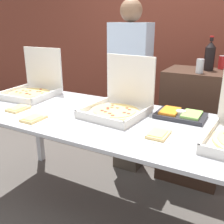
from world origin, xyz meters
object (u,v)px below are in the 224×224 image
person_guest_cap (130,87)px  paper_plate_front_center (18,109)px  soda_bottle (210,56)px  soda_can_colored (222,62)px  pizza_box_far_right (119,104)px  soda_can_silver (200,66)px  pizza_box_near_right (33,87)px  paper_plate_front_right (158,135)px  veggie_tray (181,115)px  paper_plate_front_left (34,119)px

person_guest_cap → paper_plate_front_center: bearing=62.0°
soda_bottle → soda_can_colored: 0.18m
pizza_box_far_right → soda_can_silver: size_ratio=3.92×
soda_bottle → soda_can_silver: (-0.04, -0.18, -0.07)m
pizza_box_near_right → paper_plate_front_center: bearing=-63.6°
pizza_box_near_right → person_guest_cap: size_ratio=0.27×
pizza_box_near_right → paper_plate_front_right: pizza_box_near_right is taller
paper_plate_front_right → soda_can_silver: soda_can_silver is taller
soda_bottle → pizza_box_far_right: bearing=-120.7°
soda_bottle → paper_plate_front_center: bearing=-136.5°
paper_plate_front_right → veggie_tray: 0.41m
veggie_tray → soda_can_silver: size_ratio=2.90×
veggie_tray → person_guest_cap: size_ratio=0.21×
veggie_tray → person_guest_cap: bearing=141.9°
paper_plate_front_center → pizza_box_far_right: bearing=24.1°
paper_plate_front_left → paper_plate_front_right: bearing=10.8°
pizza_box_near_right → soda_bottle: bearing=24.5°
soda_can_silver → paper_plate_front_right: bearing=-92.4°
veggie_tray → pizza_box_near_right: bearing=-177.4°
soda_can_colored → soda_can_silver: bearing=-114.1°
pizza_box_far_right → paper_plate_front_right: 0.50m
person_guest_cap → pizza_box_near_right: bearing=37.7°
pizza_box_near_right → person_guest_cap: person_guest_cap is taller
paper_plate_front_right → person_guest_cap: (-0.63, 0.93, 0.04)m
pizza_box_far_right → paper_plate_front_center: size_ratio=2.20×
soda_bottle → paper_plate_front_right: bearing=-94.3°
paper_plate_front_left → soda_can_silver: (0.92, 1.10, 0.30)m
paper_plate_front_right → soda_bottle: size_ratio=0.74×
pizza_box_near_right → soda_can_colored: bearing=26.8°
veggie_tray → paper_plate_front_left: bearing=-147.9°
paper_plate_front_left → paper_plate_front_center: bearing=158.7°
paper_plate_front_center → soda_can_colored: (1.34, 1.31, 0.30)m
paper_plate_front_center → veggie_tray: bearing=21.5°
pizza_box_near_right → person_guest_cap: 0.96m
soda_bottle → soda_can_silver: soda_bottle is taller
paper_plate_front_center → person_guest_cap: 1.12m
pizza_box_far_right → paper_plate_front_right: size_ratio=2.13×
pizza_box_near_right → pizza_box_far_right: (0.97, -0.07, -0.00)m
paper_plate_front_right → veggie_tray: bearing=85.5°
soda_can_colored → person_guest_cap: bearing=-158.4°
pizza_box_near_right → pizza_box_far_right: bearing=-7.5°
pizza_box_near_right → veggie_tray: bearing=-0.6°
pizza_box_near_right → veggie_tray: pizza_box_near_right is taller
pizza_box_far_right → soda_bottle: 1.03m
paper_plate_front_center → soda_can_colored: size_ratio=1.78×
person_guest_cap → soda_can_colored: bearing=-158.4°
paper_plate_front_right → soda_bottle: soda_bottle is taller
pizza_box_far_right → paper_plate_front_center: 0.81m
pizza_box_far_right → person_guest_cap: 0.69m
veggie_tray → soda_can_silver: bearing=89.2°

